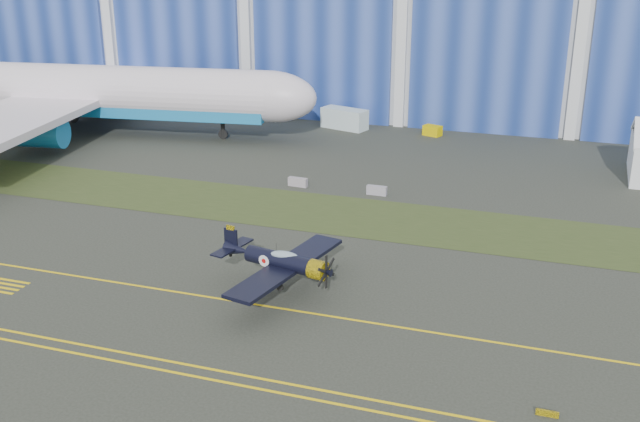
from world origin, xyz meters
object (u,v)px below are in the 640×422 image
(warbird, at_px, (280,261))
(shipping_container, at_px, (344,119))
(jetliner, at_px, (68,35))
(tug, at_px, (432,131))

(warbird, xyz_separation_m, shipping_container, (-9.73, 48.51, -1.21))
(jetliner, height_order, shipping_container, jetliner)
(jetliner, relative_size, shipping_container, 12.88)
(warbird, distance_m, shipping_container, 49.49)
(jetliner, relative_size, tug, 35.57)
(warbird, bearing_deg, shipping_container, 113.28)
(warbird, distance_m, jetliner, 56.31)
(jetliner, xyz_separation_m, tug, (44.45, 12.69, -11.83))
(warbird, height_order, jetliner, jetliner)
(jetliner, bearing_deg, shipping_container, 13.43)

